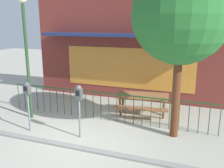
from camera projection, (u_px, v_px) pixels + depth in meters
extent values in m
plane|color=#B0AE9F|center=(82.00, 142.00, 6.97)|extent=(40.00, 40.00, 0.00)
cube|color=#581E22|center=(129.00, 97.00, 11.08)|extent=(8.50, 0.54, 0.01)
cube|color=maroon|center=(130.00, 40.00, 10.48)|extent=(8.50, 0.50, 4.99)
cube|color=orange|center=(127.00, 68.00, 10.52)|extent=(5.52, 0.02, 1.70)
cube|color=navy|center=(125.00, 35.00, 9.84)|extent=(7.22, 0.79, 0.12)
cube|color=#204D23|center=(105.00, 93.00, 8.29)|extent=(7.14, 0.04, 0.04)
cylinder|color=#1B4625|center=(19.00, 96.00, 9.62)|extent=(0.02, 0.02, 0.95)
cylinder|color=#204A22|center=(25.00, 97.00, 9.52)|extent=(0.02, 0.02, 0.95)
cylinder|color=#224A2C|center=(31.00, 98.00, 9.42)|extent=(0.02, 0.02, 0.95)
cylinder|color=#213D24|center=(37.00, 98.00, 9.33)|extent=(0.02, 0.02, 0.95)
cylinder|color=#2B482C|center=(44.00, 99.00, 9.23)|extent=(0.02, 0.02, 0.95)
cylinder|color=#2D512F|center=(50.00, 100.00, 9.13)|extent=(0.02, 0.02, 0.95)
cylinder|color=#243D2F|center=(57.00, 101.00, 9.04)|extent=(0.02, 0.02, 0.95)
cylinder|color=#214925|center=(64.00, 102.00, 8.94)|extent=(0.02, 0.02, 0.95)
cylinder|color=#224921|center=(71.00, 103.00, 8.84)|extent=(0.02, 0.02, 0.95)
cylinder|color=#25441F|center=(78.00, 103.00, 8.75)|extent=(0.02, 0.02, 0.95)
cylinder|color=#233F1E|center=(86.00, 104.00, 8.65)|extent=(0.02, 0.02, 0.95)
cylinder|color=#1A411F|center=(93.00, 105.00, 8.55)|extent=(0.02, 0.02, 0.95)
cylinder|color=#263D23|center=(101.00, 106.00, 8.46)|extent=(0.02, 0.02, 0.95)
cylinder|color=#1F4D21|center=(109.00, 107.00, 8.36)|extent=(0.02, 0.02, 0.95)
cylinder|color=#2B472A|center=(117.00, 108.00, 8.26)|extent=(0.02, 0.02, 0.95)
cylinder|color=#294824|center=(125.00, 109.00, 8.17)|extent=(0.02, 0.02, 0.95)
cylinder|color=#273F23|center=(134.00, 110.00, 8.07)|extent=(0.02, 0.02, 0.95)
cylinder|color=#213E21|center=(142.00, 111.00, 7.97)|extent=(0.02, 0.02, 0.95)
cylinder|color=#23451F|center=(151.00, 112.00, 7.88)|extent=(0.02, 0.02, 0.95)
cylinder|color=#1E4D31|center=(160.00, 114.00, 7.78)|extent=(0.02, 0.02, 0.95)
cylinder|color=#1A5020|center=(169.00, 115.00, 7.68)|extent=(0.02, 0.02, 0.95)
cylinder|color=#245025|center=(179.00, 116.00, 7.59)|extent=(0.02, 0.02, 0.95)
cylinder|color=#244032|center=(189.00, 117.00, 7.49)|extent=(0.02, 0.02, 0.95)
cylinder|color=#254F20|center=(199.00, 118.00, 7.39)|extent=(0.02, 0.02, 0.95)
cylinder|color=#293E25|center=(209.00, 120.00, 7.30)|extent=(0.02, 0.02, 0.95)
cylinder|color=#2B4728|center=(220.00, 121.00, 7.20)|extent=(0.02, 0.02, 0.95)
cube|color=#955E37|center=(142.00, 95.00, 8.77)|extent=(1.89, 1.02, 0.07)
cube|color=#915836|center=(141.00, 109.00, 8.32)|extent=(1.82, 0.52, 0.05)
cube|color=olive|center=(144.00, 99.00, 9.36)|extent=(1.82, 0.52, 0.05)
cube|color=brown|center=(120.00, 107.00, 8.74)|extent=(0.12, 0.36, 0.78)
cube|color=brown|center=(123.00, 102.00, 9.27)|extent=(0.12, 0.36, 0.78)
cube|color=brown|center=(163.00, 110.00, 8.45)|extent=(0.12, 0.36, 0.78)
cube|color=brown|center=(164.00, 104.00, 8.98)|extent=(0.12, 0.36, 0.78)
cylinder|color=slate|center=(80.00, 119.00, 7.13)|extent=(0.06, 0.06, 1.13)
cube|color=#424948|center=(79.00, 94.00, 6.95)|extent=(0.18, 0.14, 0.33)
sphere|color=#4E4B4B|center=(79.00, 88.00, 6.91)|extent=(0.17, 0.17, 0.17)
cube|color=black|center=(77.00, 93.00, 6.88)|extent=(0.11, 0.01, 0.14)
cylinder|color=slate|center=(29.00, 113.00, 7.55)|extent=(0.06, 0.06, 1.17)
cube|color=#474B4A|center=(27.00, 89.00, 7.38)|extent=(0.18, 0.14, 0.28)
sphere|color=#4A4C4F|center=(27.00, 85.00, 7.35)|extent=(0.17, 0.17, 0.17)
cube|color=black|center=(25.00, 89.00, 7.30)|extent=(0.11, 0.01, 0.12)
cylinder|color=#592E1A|center=(176.00, 91.00, 7.02)|extent=(0.23, 0.23, 2.70)
sphere|color=#286E2E|center=(181.00, 15.00, 6.53)|extent=(2.61, 2.61, 2.61)
cylinder|color=#274727|center=(27.00, 63.00, 8.29)|extent=(0.10, 0.10, 3.82)
cube|color=gray|center=(75.00, 148.00, 6.62)|extent=(11.90, 0.20, 0.11)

